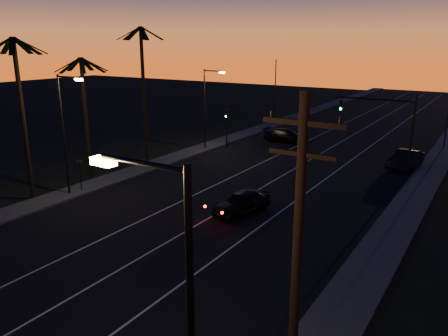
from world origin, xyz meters
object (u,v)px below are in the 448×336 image
Objects in this scene: utility_pole at (297,264)px; lead_car at (242,202)px; cross_car at (286,136)px; right_car at (405,159)px; signal_mast at (385,117)px.

lead_car is (-9.72, 13.84, -4.54)m from utility_pole.
utility_pole is at bearing -65.14° from cross_car.
right_car is at bearing 94.79° from utility_pole.
cross_car is at bearing 154.73° from signal_mast.
lead_car is at bearing -72.69° from cross_car.
right_car is at bearing 39.70° from signal_mast.
utility_pole reaches higher than right_car.
right_car is 14.51m from cross_car.
lead_car is (-5.26, -16.15, -4.00)m from signal_mast.
cross_car is at bearing 163.24° from right_car.
utility_pole reaches higher than cross_car.
right_car is at bearing -16.76° from cross_car.
right_car is (7.08, 17.67, 0.05)m from lead_car.
signal_mast is 1.35× the size of lead_car.
signal_mast is (-4.46, 29.99, -0.53)m from utility_pole.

